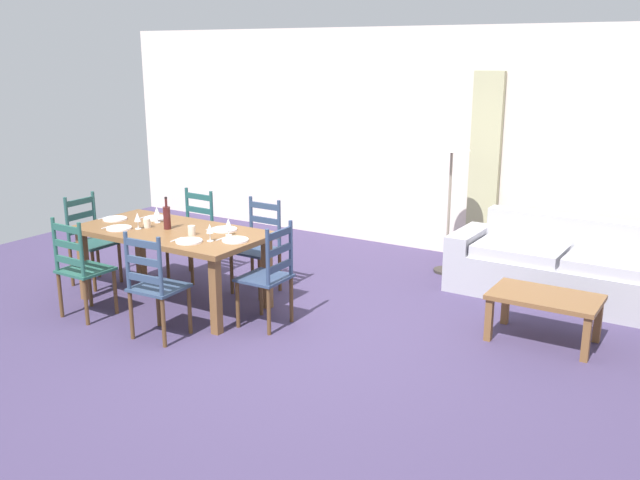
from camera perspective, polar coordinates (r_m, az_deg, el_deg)
name	(u,v)px	position (r m, az deg, el deg)	size (l,w,h in m)	color
ground_plane	(282,337)	(6.19, -3.10, -7.91)	(9.60, 9.60, 0.02)	#403457
wall_far	(436,142)	(8.67, 9.45, 7.92)	(9.60, 0.16, 2.70)	silver
curtain_panel_left	(484,168)	(8.35, 13.26, 5.70)	(0.35, 0.08, 2.20)	tan
dining_table	(172,238)	(6.90, -11.97, 0.13)	(1.90, 0.96, 0.75)	brown
dining_chair_near_left	(81,268)	(6.81, -18.92, -2.20)	(0.43, 0.41, 0.96)	#25564A
dining_chair_near_right	(155,286)	(6.13, -13.32, -3.67)	(0.44, 0.42, 0.96)	#30435E
dining_chair_far_left	(193,235)	(7.74, -10.32, 0.43)	(0.43, 0.41, 0.96)	#215252
dining_chair_far_right	(259,246)	(7.19, -5.04, -0.53)	(0.43, 0.41, 0.96)	navy
dining_chair_head_west	(90,240)	(7.79, -18.21, -0.01)	(0.40, 0.42, 0.96)	#26514C
dining_chair_head_east	(269,275)	(6.26, -4.17, -2.90)	(0.41, 0.43, 0.96)	navy
dinner_plate_near_left	(119,228)	(7.03, -16.07, 0.93)	(0.24, 0.24, 0.02)	white
fork_near_left	(108,227)	(7.14, -16.88, 1.04)	(0.02, 0.17, 0.01)	silver
dinner_plate_near_right	(189,241)	(6.40, -10.63, -0.09)	(0.24, 0.24, 0.02)	white
fork_near_right	(177,239)	(6.50, -11.61, 0.04)	(0.02, 0.17, 0.01)	silver
dinner_plate_far_left	(156,218)	(7.36, -13.21, 1.76)	(0.24, 0.24, 0.02)	white
fork_far_left	(146,217)	(7.46, -14.03, 1.85)	(0.02, 0.17, 0.01)	silver
dinner_plate_far_right	(225,229)	(6.76, -7.79, 0.86)	(0.24, 0.24, 0.02)	white
fork_far_right	(213,228)	(6.86, -8.75, 0.97)	(0.02, 0.17, 0.01)	silver
dinner_plate_head_west	(115,219)	(7.43, -16.37, 1.66)	(0.24, 0.24, 0.02)	white
fork_head_west	(105,218)	(7.54, -17.14, 1.75)	(0.02, 0.17, 0.01)	silver
dinner_plate_head_east	(235,240)	(6.38, -6.92, 0.00)	(0.24, 0.24, 0.02)	white
fork_head_east	(222,238)	(6.47, -7.96, 0.13)	(0.02, 0.17, 0.01)	silver
wine_bottle	(167,217)	(6.89, -12.37, 1.84)	(0.07, 0.07, 0.32)	#471919
wine_glass_near_left	(138,218)	(6.96, -14.65, 1.76)	(0.06, 0.06, 0.16)	white
wine_glass_near_right	(210,229)	(6.37, -8.98, 0.87)	(0.06, 0.06, 0.16)	white
wine_glass_far_left	(157,212)	(7.17, -13.16, 2.25)	(0.06, 0.06, 0.16)	white
wine_glass_far_right	(228,224)	(6.55, -7.48, 1.32)	(0.06, 0.06, 0.16)	white
coffee_cup_primary	(192,230)	(6.63, -10.42, 0.77)	(0.07, 0.07, 0.09)	beige
coffee_cup_secondary	(147,223)	(7.01, -13.93, 1.35)	(0.07, 0.07, 0.09)	beige
couch	(567,271)	(7.42, 19.51, -2.36)	(2.29, 0.83, 0.80)	#A5A4AC
coffee_table	(545,302)	(6.25, 17.86, -4.84)	(0.90, 0.56, 0.42)	brown
standing_lamp	(452,147)	(7.73, 10.72, 7.44)	(0.40, 0.40, 1.64)	#332D28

